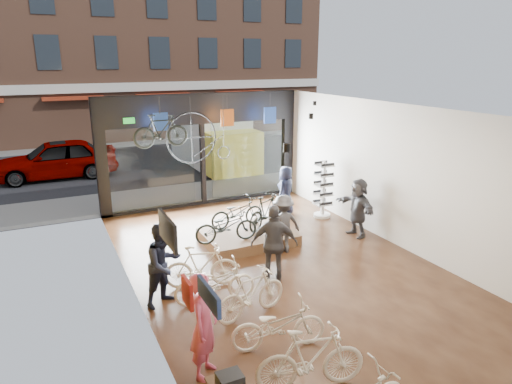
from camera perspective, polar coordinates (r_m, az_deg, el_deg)
ground_plane at (r=11.09m, az=4.02°, el=-10.04°), size 7.00×12.00×0.04m
ceiling at (r=9.99m, az=4.46°, el=10.09°), size 7.00×12.00×0.04m
wall_left at (r=9.23m, az=-15.16°, el=-3.24°), size 0.04×12.00×3.80m
wall_right at (r=12.46m, az=18.44°, el=1.56°), size 0.04×12.00×3.80m
storefront at (r=15.71m, az=-6.72°, el=5.24°), size 7.00×0.26×3.80m
exit_sign at (r=14.82m, az=-15.61°, el=8.59°), size 0.35×0.06×0.18m
street_road at (r=24.61m, az=-13.49°, el=4.41°), size 30.00×18.00×0.02m
sidewalk_near at (r=17.26m, az=-7.83°, el=-0.08°), size 30.00×2.40×0.12m
sidewalk_far at (r=28.46m, az=-15.27°, el=6.00°), size 30.00×2.00×0.12m
opposite_building at (r=30.58m, az=-17.24°, el=19.62°), size 26.00×5.00×14.00m
street_car at (r=21.01m, az=-23.72°, el=3.80°), size 4.87×1.96×1.66m
box_truck at (r=21.23m, az=-5.00°, el=6.82°), size 2.38×7.13×2.81m
floor_bike_1 at (r=7.42m, az=6.86°, el=-19.99°), size 1.80×0.89×1.04m
floor_bike_2 at (r=8.27m, az=2.81°, el=-16.33°), size 1.77×0.95×0.89m
floor_bike_3 at (r=9.12m, az=-0.60°, el=-12.59°), size 1.68×0.79×0.98m
floor_bike_4 at (r=9.65m, az=-5.17°, el=-11.23°), size 1.76×0.83×0.89m
floor_bike_5 at (r=10.26m, az=-6.82°, el=-9.22°), size 1.71×0.89×0.99m
display_platform at (r=12.68m, az=-1.01°, el=-5.66°), size 2.40×1.80×0.30m
display_bike_left at (r=11.84m, az=-3.76°, el=-4.31°), size 1.69×0.75×0.86m
display_bike_mid at (r=12.79m, az=1.25°, el=-2.44°), size 1.61×1.17×0.96m
display_bike_right at (r=12.89m, az=-2.36°, el=-2.57°), size 1.64×0.65×0.84m
customer_0 at (r=7.48m, az=-6.49°, el=-16.23°), size 0.75×0.77×1.78m
customer_1 at (r=9.58m, az=-11.46°, el=-8.85°), size 1.06×0.98×1.76m
customer_2 at (r=10.29m, az=2.30°, el=-6.51°), size 1.15×0.85×1.81m
customer_3 at (r=11.86m, az=3.40°, el=-4.03°), size 1.01×0.58×1.55m
customer_4 at (r=14.70m, az=3.75°, el=0.15°), size 0.94×0.85×1.61m
customer_5 at (r=13.23m, az=12.59°, el=-1.91°), size 0.52×1.57×1.69m
sunglasses_rack at (r=14.60m, az=8.39°, el=0.30°), size 0.56×0.47×1.81m
wall_merch at (r=6.45m, az=-7.19°, el=-17.79°), size 0.40×2.40×2.60m
penny_farthing at (r=14.39m, az=-6.78°, el=6.64°), size 2.02×0.06×1.61m
hung_bike at (r=13.33m, az=-11.82°, el=7.49°), size 1.59×0.49×0.95m
jersey_left at (r=14.33m, az=-11.82°, el=8.60°), size 0.45×0.03×0.55m
jersey_mid at (r=15.00m, az=-3.61°, el=9.24°), size 0.45×0.03×0.55m
jersey_right at (r=15.65m, az=1.76°, el=9.56°), size 0.45×0.03×0.55m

